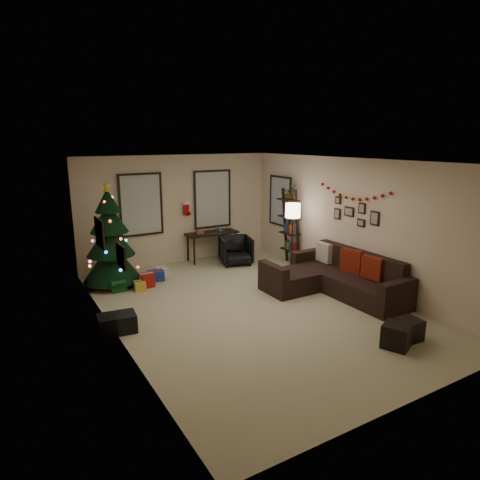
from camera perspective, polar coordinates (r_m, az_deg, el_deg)
name	(u,v)px	position (r m, az deg, el deg)	size (l,w,h in m)	color
floor	(252,306)	(8.06, 1.57, -8.93)	(7.00, 7.00, 0.00)	#BAB28C
ceiling	(253,161)	(7.46, 1.70, 10.62)	(7.00, 7.00, 0.00)	white
wall_back	(178,210)	(10.72, -8.37, 4.09)	(5.00, 5.00, 0.00)	beige
wall_front	(418,297)	(5.15, 22.92, -7.14)	(5.00, 5.00, 0.00)	beige
wall_left	(113,255)	(6.70, -16.82, -1.99)	(7.00, 7.00, 0.00)	beige
wall_right	(353,223)	(9.19, 14.97, 2.23)	(7.00, 7.00, 0.00)	beige
window_back_left	(141,205)	(10.35, -13.23, 4.66)	(1.05, 0.06, 1.50)	#728CB2
window_back_right	(212,199)	(11.05, -3.76, 5.53)	(1.05, 0.06, 1.50)	#728CB2
window_right_wall	(281,201)	(11.06, 5.50, 5.25)	(0.06, 0.90, 1.30)	#728CB2
christmas_tree	(110,243)	(9.32, -17.08, -0.35)	(1.22, 1.22, 2.27)	black
presents	(138,279)	(9.42, -13.54, -5.15)	(1.50, 1.01, 0.30)	silver
sofa	(334,280)	(8.86, 12.61, -5.23)	(1.84, 2.68, 0.86)	black
pillow_red_a	(372,268)	(8.58, 17.39, -3.61)	(0.12, 0.45, 0.45)	maroon
pillow_red_b	(351,261)	(8.94, 14.80, -2.76)	(0.13, 0.48, 0.48)	maroon
pillow_cream	(324,252)	(9.52, 11.26, -1.64)	(0.12, 0.43, 0.43)	beige
ottoman_near	(397,336)	(6.93, 20.37, -12.04)	(0.38, 0.38, 0.36)	black
ottoman_far	(408,329)	(7.25, 21.75, -11.13)	(0.36, 0.36, 0.34)	black
desk	(212,235)	(10.93, -3.80, 0.62)	(1.36, 0.48, 0.73)	black
desk_chair	(236,250)	(10.59, -0.56, -1.39)	(0.69, 0.64, 0.71)	black
bookshelf	(290,228)	(10.53, 6.81, 1.60)	(0.30, 0.56, 1.90)	black
potted_plant	(289,191)	(10.46, 6.61, 6.63)	(0.50, 0.43, 0.55)	#4C4C4C
floor_lamp	(293,215)	(9.82, 7.13, 3.35)	(0.34, 0.34, 1.63)	black
art_map	(100,233)	(7.53, -18.43, 0.89)	(0.04, 0.60, 0.50)	black
art_abstract	(121,256)	(6.29, -15.77, -2.13)	(0.04, 0.45, 0.35)	black
gallery	(355,213)	(9.09, 15.29, 3.51)	(0.03, 1.25, 0.54)	black
garland	(353,193)	(9.06, 15.02, 6.12)	(0.08, 1.90, 0.30)	#A5140C
stocking_left	(172,202)	(10.68, -9.19, 5.03)	(0.20, 0.05, 0.36)	#990F0C
stocking_right	(186,208)	(10.70, -7.25, 4.30)	(0.20, 0.05, 0.36)	#990F0C
storage_bin	(117,323)	(7.28, -16.27, -10.74)	(0.60, 0.40, 0.30)	black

